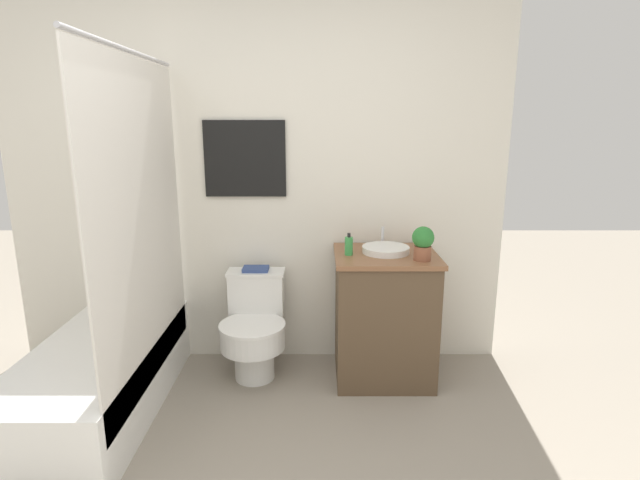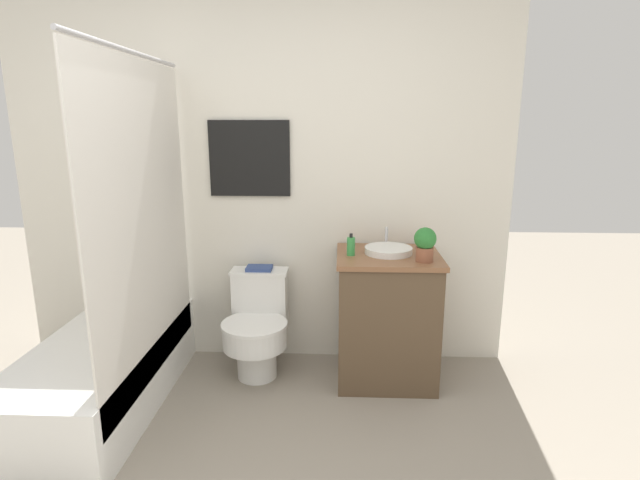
{
  "view_description": "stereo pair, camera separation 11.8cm",
  "coord_description": "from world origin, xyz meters",
  "px_view_note": "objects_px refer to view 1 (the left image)",
  "views": [
    {
      "loc": [
        0.43,
        -1.44,
        1.64
      ],
      "look_at": [
        0.42,
        1.4,
        0.95
      ],
      "focal_mm": 28.0,
      "sensor_mm": 36.0,
      "label": 1
    },
    {
      "loc": [
        0.54,
        -1.44,
        1.64
      ],
      "look_at": [
        0.42,
        1.4,
        0.95
      ],
      "focal_mm": 28.0,
      "sensor_mm": 36.0,
      "label": 2
    }
  ],
  "objects_px": {
    "book_on_tank": "(257,269)",
    "potted_plant": "(424,242)",
    "soap_bottle": "(350,246)",
    "toilet": "(256,327)",
    "sink": "(387,249)"
  },
  "relations": [
    {
      "from": "toilet",
      "to": "sink",
      "type": "height_order",
      "value": "sink"
    },
    {
      "from": "soap_bottle",
      "to": "book_on_tank",
      "type": "height_order",
      "value": "soap_bottle"
    },
    {
      "from": "toilet",
      "to": "sink",
      "type": "bearing_deg",
      "value": 0.39
    },
    {
      "from": "book_on_tank",
      "to": "sink",
      "type": "bearing_deg",
      "value": -9.48
    },
    {
      "from": "sink",
      "to": "potted_plant",
      "type": "height_order",
      "value": "potted_plant"
    },
    {
      "from": "soap_bottle",
      "to": "potted_plant",
      "type": "relative_size",
      "value": 0.68
    },
    {
      "from": "soap_bottle",
      "to": "sink",
      "type": "bearing_deg",
      "value": 13.32
    },
    {
      "from": "soap_bottle",
      "to": "book_on_tank",
      "type": "relative_size",
      "value": 0.81
    },
    {
      "from": "potted_plant",
      "to": "book_on_tank",
      "type": "relative_size",
      "value": 1.2
    },
    {
      "from": "book_on_tank",
      "to": "potted_plant",
      "type": "bearing_deg",
      "value": -16.8
    },
    {
      "from": "toilet",
      "to": "book_on_tank",
      "type": "relative_size",
      "value": 3.95
    },
    {
      "from": "sink",
      "to": "soap_bottle",
      "type": "height_order",
      "value": "soap_bottle"
    },
    {
      "from": "sink",
      "to": "potted_plant",
      "type": "relative_size",
      "value": 1.63
    },
    {
      "from": "toilet",
      "to": "book_on_tank",
      "type": "distance_m",
      "value": 0.38
    },
    {
      "from": "soap_bottle",
      "to": "book_on_tank",
      "type": "distance_m",
      "value": 0.67
    }
  ]
}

